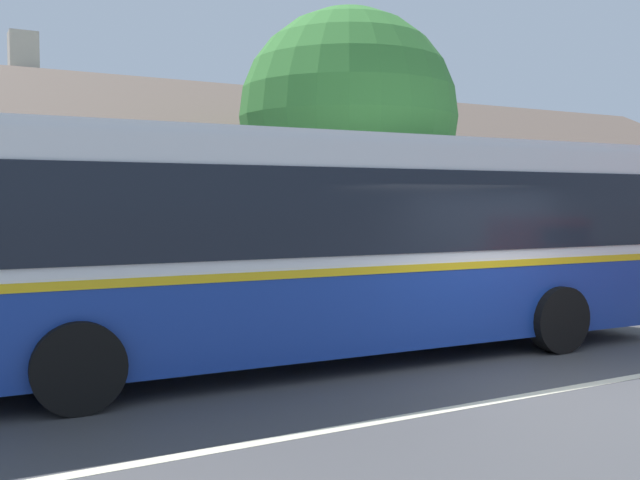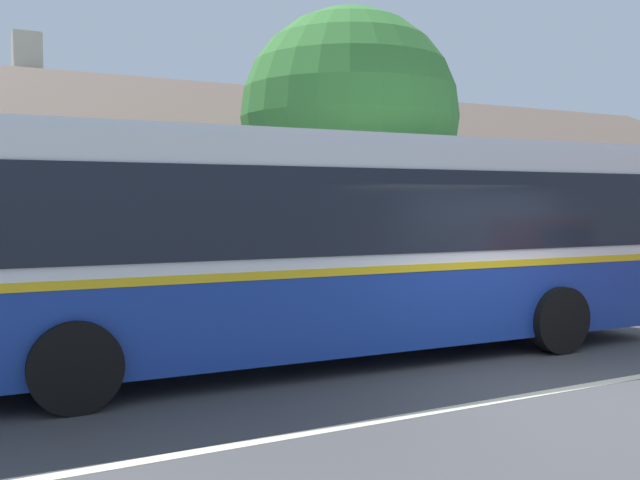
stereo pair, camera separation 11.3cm
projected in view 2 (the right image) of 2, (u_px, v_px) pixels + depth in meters
name	position (u px, v px, depth m)	size (l,w,h in m)	color
ground_plane	(566.00, 389.00, 8.58)	(300.00, 300.00, 0.00)	#424244
sidewalk_far	(328.00, 314.00, 13.88)	(60.00, 3.00, 0.15)	#9E9E99
lane_divider_stripe	(566.00, 389.00, 8.58)	(60.00, 0.16, 0.01)	beige
community_building	(304.00, 214.00, 21.28)	(28.03, 9.20, 6.58)	beige
transit_bus	(303.00, 241.00, 10.07)	(11.90, 3.02, 3.16)	navy
street_tree_primary	(349.00, 120.00, 14.78)	(4.53, 4.53, 6.23)	#4C3828
bus_stop_sign	(525.00, 231.00, 14.82)	(0.36, 0.07, 2.40)	gray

